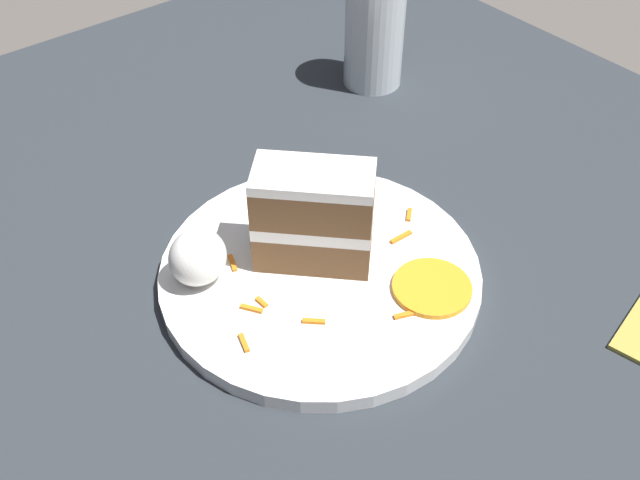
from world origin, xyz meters
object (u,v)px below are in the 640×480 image
at_px(cake_slice, 315,218).
at_px(drinking_glass, 374,37).
at_px(cream_dollop, 198,257).
at_px(orange_garnish, 433,287).
at_px(plate, 320,273).

relative_size(cake_slice, drinking_glass, 0.80).
bearing_deg(cream_dollop, orange_garnish, 137.51).
height_order(cream_dollop, orange_garnish, cream_dollop).
height_order(cake_slice, drinking_glass, drinking_glass).
xyz_separation_m(cream_dollop, drinking_glass, (-0.34, -0.16, 0.02)).
relative_size(plate, cake_slice, 2.61).
relative_size(plate, cream_dollop, 5.49).
xyz_separation_m(plate, drinking_glass, (-0.25, -0.22, 0.05)).
xyz_separation_m(cake_slice, cream_dollop, (0.09, -0.04, -0.02)).
height_order(cake_slice, orange_garnish, cake_slice).
xyz_separation_m(plate, orange_garnish, (-0.06, 0.08, 0.01)).
bearing_deg(orange_garnish, drinking_glass, -123.72).
height_order(orange_garnish, drinking_glass, drinking_glass).
xyz_separation_m(cake_slice, orange_garnish, (-0.05, 0.09, -0.04)).
distance_m(orange_garnish, drinking_glass, 0.36).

